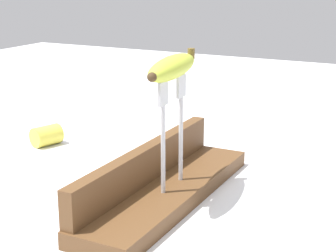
{
  "coord_description": "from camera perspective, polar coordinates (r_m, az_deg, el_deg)",
  "views": [
    {
      "loc": [
        -0.75,
        -0.39,
        0.37
      ],
      "look_at": [
        0.0,
        0.0,
        0.13
      ],
      "focal_mm": 59.77,
      "sensor_mm": 36.0,
      "label": 1
    }
  ],
  "objects": [
    {
      "name": "fork_fallen_near",
      "position": [
        1.09,
        -3.54,
        -3.77
      ],
      "size": [
        0.13,
        0.12,
        0.01
      ],
      "color": "#B2B2B7",
      "rests_on": "ground"
    },
    {
      "name": "wooden_board",
      "position": [
        0.92,
        0.0,
        -6.8
      ],
      "size": [
        0.44,
        0.11,
        0.03
      ],
      "primitive_type": "cube",
      "color": "brown",
      "rests_on": "ground"
    },
    {
      "name": "fork_stand_center",
      "position": [
        0.88,
        0.44,
        0.34
      ],
      "size": [
        0.09,
        0.01,
        0.18
      ],
      "color": "#B2B2B7",
      "rests_on": "wooden_board"
    },
    {
      "name": "ground_plane",
      "position": [
        0.92,
        0.0,
        -7.55
      ],
      "size": [
        3.0,
        3.0,
        0.0
      ],
      "primitive_type": "plane",
      "color": "silver"
    },
    {
      "name": "board_backstop",
      "position": [
        0.92,
        -2.33,
        -3.89
      ],
      "size": [
        0.43,
        0.02,
        0.06
      ],
      "primitive_type": "cube",
      "color": "brown",
      "rests_on": "wooden_board"
    },
    {
      "name": "banana_chunk_near",
      "position": [
        1.22,
        -12.24,
        -0.94
      ],
      "size": [
        0.07,
        0.06,
        0.04
      ],
      "color": "#DBD147",
      "rests_on": "ground"
    },
    {
      "name": "banana_raised_center",
      "position": [
        0.86,
        0.45,
        6.03
      ],
      "size": [
        0.19,
        0.07,
        0.04
      ],
      "color": "#B2C138",
      "rests_on": "fork_stand_center"
    }
  ]
}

